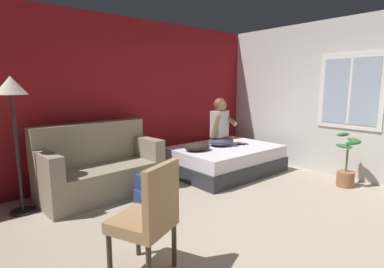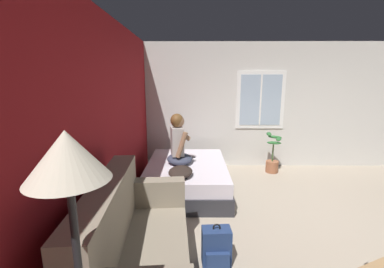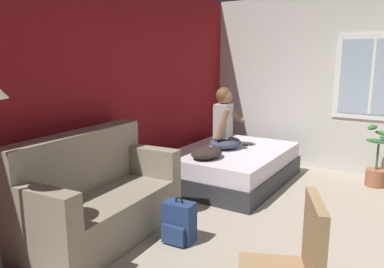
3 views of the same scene
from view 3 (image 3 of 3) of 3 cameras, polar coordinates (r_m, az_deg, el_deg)
ground_plane at (r=3.72m, az=24.74°, el=-17.92°), size 40.00×40.00×0.00m
wall_back_accent at (r=4.64m, az=-12.96°, el=6.17°), size 10.50×0.16×2.70m
bed at (r=5.43m, az=6.14°, el=-4.81°), size 1.94×1.40×0.48m
couch at (r=3.89m, az=-14.28°, el=-9.44°), size 1.76×0.95×1.04m
person_seated at (r=5.36m, az=4.98°, el=1.59°), size 0.59×0.53×0.88m
backpack at (r=3.73m, az=-2.04°, el=-13.39°), size 0.25×0.31×0.46m
throw_pillow at (r=4.86m, az=2.23°, el=-2.90°), size 0.51×0.41×0.14m
cell_phone at (r=5.64m, az=8.46°, el=-1.64°), size 0.12×0.16×0.01m
potted_plant at (r=5.79m, az=26.31°, el=-4.28°), size 0.39×0.37×0.85m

